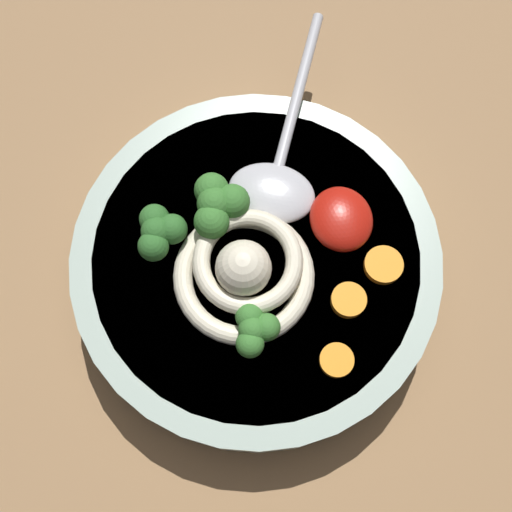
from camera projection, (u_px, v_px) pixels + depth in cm
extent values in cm
cube|color=#936D47|center=(282.00, 238.00, 50.02)|extent=(106.86, 106.86, 3.63)
cylinder|color=#9EB2A3|center=(256.00, 267.00, 44.69)|extent=(25.20, 25.20, 5.07)
cylinder|color=#B27A33|center=(256.00, 266.00, 44.50)|extent=(22.18, 22.18, 4.66)
torus|color=beige|center=(244.00, 276.00, 41.19)|extent=(9.31, 9.31, 1.28)
torus|color=beige|center=(248.00, 261.00, 40.42)|extent=(9.97, 9.97, 1.16)
sphere|color=beige|center=(243.00, 268.00, 39.60)|extent=(3.61, 3.61, 3.61)
ellipsoid|color=#B7B7BC|center=(272.00, 193.00, 42.88)|extent=(6.60, 7.33, 1.60)
cylinder|color=#B7B7BC|center=(296.00, 100.00, 45.17)|extent=(13.81, 7.36, 0.80)
ellipsoid|color=#B2190F|center=(341.00, 219.00, 42.00)|extent=(4.68, 4.21, 2.11)
cylinder|color=#7A9E60|center=(217.00, 215.00, 42.54)|extent=(1.19, 1.19, 1.28)
sphere|color=#38752D|center=(215.00, 205.00, 40.82)|extent=(2.34, 2.34, 2.34)
sphere|color=#38752D|center=(212.00, 190.00, 41.38)|extent=(2.34, 2.34, 2.34)
sphere|color=#38752D|center=(212.00, 222.00, 40.57)|extent=(2.34, 2.34, 2.34)
sphere|color=#38752D|center=(233.00, 202.00, 41.06)|extent=(2.34, 2.34, 2.34)
cylinder|color=#7A9E60|center=(160.00, 240.00, 42.08)|extent=(1.03, 1.03, 1.10)
sphere|color=#2D6628|center=(156.00, 231.00, 40.60)|extent=(2.02, 2.02, 2.02)
sphere|color=#2D6628|center=(154.00, 218.00, 41.08)|extent=(2.02, 2.02, 2.02)
sphere|color=#2D6628|center=(153.00, 246.00, 40.38)|extent=(2.02, 2.02, 2.02)
sphere|color=#2D6628|center=(172.00, 229.00, 40.80)|extent=(2.02, 2.02, 2.02)
cylinder|color=#7A9E60|center=(253.00, 334.00, 40.12)|extent=(0.91, 0.91, 0.97)
sphere|color=#38752D|center=(252.00, 330.00, 38.81)|extent=(1.78, 1.78, 1.78)
sphere|color=#38752D|center=(249.00, 317.00, 39.24)|extent=(1.78, 1.78, 1.78)
sphere|color=#38752D|center=(250.00, 344.00, 38.62)|extent=(1.78, 1.78, 1.78)
sphere|color=#38752D|center=(266.00, 327.00, 38.99)|extent=(1.78, 1.78, 1.78)
cylinder|color=orange|center=(383.00, 265.00, 41.78)|extent=(2.60, 2.60, 0.58)
cylinder|color=orange|center=(337.00, 360.00, 39.80)|extent=(2.20, 2.20, 0.57)
cylinder|color=orange|center=(349.00, 300.00, 40.97)|extent=(2.32, 2.32, 0.69)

